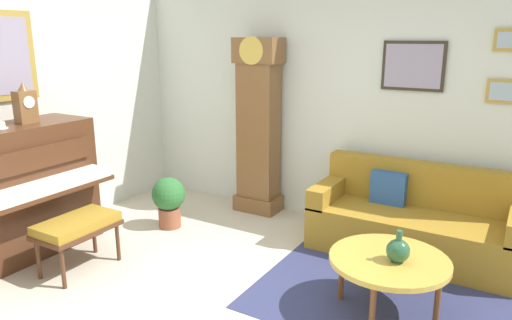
{
  "coord_description": "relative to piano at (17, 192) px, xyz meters",
  "views": [
    {
      "loc": [
        1.82,
        -2.48,
        2.03
      ],
      "look_at": [
        -0.37,
        1.21,
        0.9
      ],
      "focal_mm": 33.13,
      "sensor_mm": 36.0,
      "label": 1
    }
  ],
  "objects": [
    {
      "name": "piano",
      "position": [
        0.0,
        0.0,
        0.0
      ],
      "size": [
        0.87,
        1.44,
        1.25
      ],
      "color": "#4C2B19",
      "rests_on": "ground_plane"
    },
    {
      "name": "coffee_table",
      "position": [
        3.28,
        0.78,
        -0.21
      ],
      "size": [
        0.88,
        0.88,
        0.45
      ],
      "color": "gold",
      "rests_on": "ground_plane"
    },
    {
      "name": "piano_bench",
      "position": [
        0.73,
        0.07,
        -0.22
      ],
      "size": [
        0.42,
        0.7,
        0.48
      ],
      "color": "#4C2B19",
      "rests_on": "ground_plane"
    },
    {
      "name": "couch",
      "position": [
        3.21,
        1.95,
        -0.32
      ],
      "size": [
        1.9,
        0.8,
        0.84
      ],
      "color": "olive",
      "rests_on": "ground_plane"
    },
    {
      "name": "green_jug",
      "position": [
        3.34,
        0.75,
        -0.09
      ],
      "size": [
        0.17,
        0.17,
        0.24
      ],
      "color": "#234C33",
      "rests_on": "coffee_table"
    },
    {
      "name": "grandfather_clock",
      "position": [
        1.34,
        2.18,
        0.34
      ],
      "size": [
        0.52,
        0.34,
        2.03
      ],
      "color": "brown",
      "rests_on": "ground_plane"
    },
    {
      "name": "potted_plant",
      "position": [
        0.77,
        1.23,
        -0.31
      ],
      "size": [
        0.36,
        0.36,
        0.56
      ],
      "color": "#935138",
      "rests_on": "ground_plane"
    },
    {
      "name": "teacup",
      "position": [
        0.06,
        -0.1,
        0.64
      ],
      "size": [
        0.12,
        0.12,
        0.06
      ],
      "color": "white",
      "rests_on": "piano"
    },
    {
      "name": "wall_back",
      "position": [
        2.24,
        2.43,
        0.77
      ],
      "size": [
        5.3,
        0.13,
        2.8
      ],
      "color": "silver",
      "rests_on": "ground_plane"
    },
    {
      "name": "mantel_clock",
      "position": [
        0.0,
        0.19,
        0.79
      ],
      "size": [
        0.13,
        0.18,
        0.38
      ],
      "color": "brown",
      "rests_on": "piano"
    },
    {
      "name": "area_rug",
      "position": [
        3.25,
        0.96,
        -0.63
      ],
      "size": [
        2.1,
        1.5,
        0.01
      ],
      "primitive_type": "cube",
      "color": "navy",
      "rests_on": "ground_plane"
    }
  ]
}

